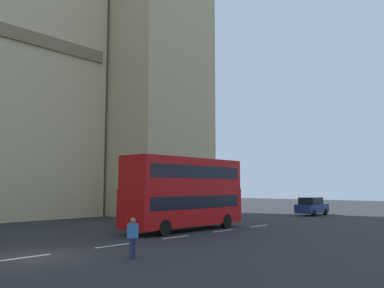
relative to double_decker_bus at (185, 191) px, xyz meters
name	(u,v)px	position (x,y,z in m)	size (l,w,h in m)	color
ground_plane	(26,257)	(-12.19, -2.00, -2.71)	(160.00, 160.00, 0.00)	#262628
lane_centre_marking	(74,251)	(-9.90, -2.00, -2.70)	(34.40, 0.16, 0.01)	silver
double_decker_bus	(185,191)	(0.00, 0.00, 0.00)	(9.79, 2.54, 4.90)	#B20F0F
sedan_lead	(312,206)	(19.67, 0.05, -1.80)	(4.40, 1.86, 1.85)	navy
pedestrian_by_kerb	(133,237)	(-9.51, -5.69, -1.80)	(0.35, 0.45, 1.69)	#262D4C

